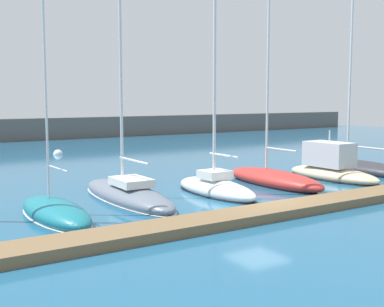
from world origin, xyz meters
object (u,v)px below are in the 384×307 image
Objects in this scene: sailboat_charcoal_seventh at (361,167)px; sailboat_white_fourth at (216,186)px; sailboat_teal_second at (55,212)px; sailboat_red_fifth at (273,177)px; sailboat_slate_third at (127,193)px; motorboat_sand_sixth at (331,168)px; mooring_buoy_white at (58,154)px.

sailboat_white_fourth is at bearing 97.13° from sailboat_charcoal_seventh.
sailboat_red_fifth is (13.15, 1.07, 0.21)m from sailboat_teal_second.
sailboat_teal_second is 4.58m from sailboat_slate_third.
sailboat_red_fifth is at bearing -86.73° from sailboat_teal_second.
sailboat_teal_second is 21.72m from sailboat_charcoal_seventh.
sailboat_teal_second is at bearing 114.61° from sailboat_slate_third.
motorboat_sand_sixth is (8.96, 0.21, 0.24)m from sailboat_white_fourth.
sailboat_white_fourth is 8.97m from motorboat_sand_sixth.
motorboat_sand_sixth is 7.95× the size of mooring_buoy_white.
sailboat_teal_second is at bearing 91.17° from motorboat_sand_sixth.
sailboat_charcoal_seventh is (4.06, 0.91, -0.31)m from motorboat_sand_sixth.
sailboat_white_fourth is 4.55m from sailboat_red_fifth.
sailboat_charcoal_seventh is (21.66, 1.64, 0.11)m from sailboat_teal_second.
sailboat_white_fourth is 13.07m from sailboat_charcoal_seventh.
sailboat_teal_second is at bearing 96.10° from sailboat_red_fifth.
sailboat_slate_third is at bearing 91.59° from sailboat_charcoal_seventh.
sailboat_white_fourth reaches higher than mooring_buoy_white.
sailboat_red_fifth reaches higher than mooring_buoy_white.
motorboat_sand_sixth is 24.59m from mooring_buoy_white.
motorboat_sand_sixth is at bearing -89.69° from sailboat_white_fourth.
sailboat_slate_third is at bearing 84.12° from motorboat_sand_sixth.
sailboat_charcoal_seventh is at bearing -57.38° from mooring_buoy_white.
sailboat_charcoal_seventh is at bearing -89.52° from sailboat_slate_third.
sailboat_white_fourth is at bearing 98.42° from sailboat_red_fifth.
sailboat_white_fourth reaches higher than motorboat_sand_sixth.
motorboat_sand_sixth is at bearing 104.88° from sailboat_charcoal_seventh.
sailboat_slate_third reaches higher than motorboat_sand_sixth.
sailboat_slate_third is 21.75m from mooring_buoy_white.
sailboat_white_fourth is at bearing -105.33° from sailboat_slate_third.
sailboat_charcoal_seventh reaches higher than sailboat_slate_third.
sailboat_red_fifth is (4.51, 0.55, 0.02)m from sailboat_white_fourth.
sailboat_slate_third is 8.98m from sailboat_red_fifth.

